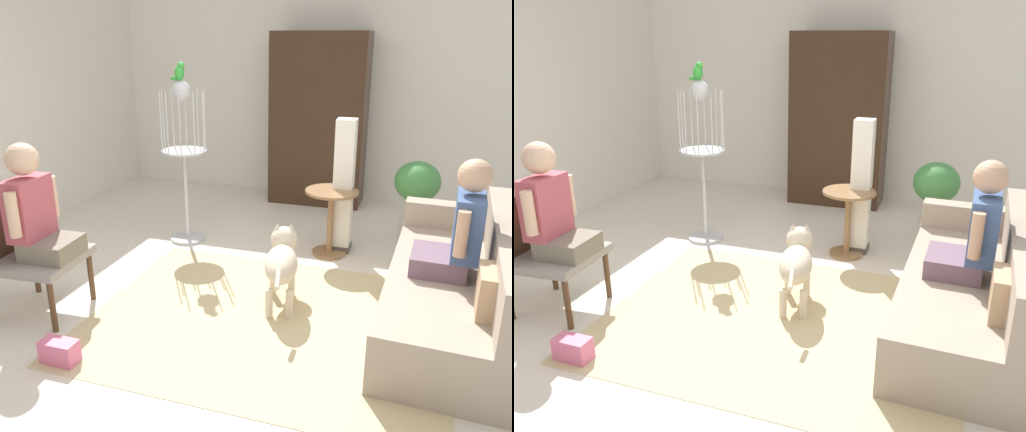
{
  "view_description": "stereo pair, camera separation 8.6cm",
  "coord_description": "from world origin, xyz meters",
  "views": [
    {
      "loc": [
        1.1,
        -3.28,
        2.0
      ],
      "look_at": [
        0.03,
        -0.01,
        0.8
      ],
      "focal_mm": 36.26,
      "sensor_mm": 36.0,
      "label": 1
    },
    {
      "loc": [
        1.18,
        -3.25,
        2.0
      ],
      "look_at": [
        0.03,
        -0.01,
        0.8
      ],
      "focal_mm": 36.26,
      "sensor_mm": 36.0,
      "label": 2
    }
  ],
  "objects": [
    {
      "name": "couch",
      "position": [
        1.43,
        0.36,
        0.28
      ],
      "size": [
        0.94,
        2.13,
        0.79
      ],
      "color": "gray",
      "rests_on": "ground"
    },
    {
      "name": "back_wall",
      "position": [
        0.0,
        3.4,
        1.43
      ],
      "size": [
        6.38,
        0.12,
        2.86
      ],
      "primitive_type": "cube",
      "color": "silver",
      "rests_on": "ground"
    },
    {
      "name": "column_lamp",
      "position": [
        0.42,
        1.46,
        0.64
      ],
      "size": [
        0.2,
        0.2,
        1.29
      ],
      "color": "#4C4742",
      "rests_on": "ground"
    },
    {
      "name": "potted_plant",
      "position": [
        1.08,
        1.87,
        0.54
      ],
      "size": [
        0.44,
        0.44,
        0.85
      ],
      "color": "beige",
      "rests_on": "ground"
    },
    {
      "name": "round_end_table",
      "position": [
        0.34,
        1.32,
        0.4
      ],
      "size": [
        0.5,
        0.5,
        0.64
      ],
      "color": "olive",
      "rests_on": "ground"
    },
    {
      "name": "person_on_armchair",
      "position": [
        -1.51,
        -0.43,
        0.81
      ],
      "size": [
        0.45,
        0.52,
        0.84
      ],
      "color": "#716859"
    },
    {
      "name": "armchair",
      "position": [
        -1.65,
        -0.44,
        0.53
      ],
      "size": [
        0.64,
        0.64,
        0.9
      ],
      "color": "#4C331E",
      "rests_on": "ground"
    },
    {
      "name": "bird_cage_stand",
      "position": [
        -1.12,
        1.24,
        0.9
      ],
      "size": [
        0.45,
        0.45,
        1.6
      ],
      "color": "silver",
      "rests_on": "ground"
    },
    {
      "name": "parrot",
      "position": [
        -1.13,
        1.24,
        1.68
      ],
      "size": [
        0.17,
        0.1,
        0.17
      ],
      "color": "green",
      "rests_on": "bird_cage_stand"
    },
    {
      "name": "armoire_cabinet",
      "position": [
        -0.14,
        2.99,
        1.03
      ],
      "size": [
        1.13,
        0.56,
        2.06
      ],
      "primitive_type": "cube",
      "color": "#382316",
      "rests_on": "ground"
    },
    {
      "name": "ground_plane",
      "position": [
        0.0,
        0.0,
        0.0
      ],
      "size": [
        8.03,
        8.03,
        0.0
      ],
      "primitive_type": "plane",
      "color": "beige"
    },
    {
      "name": "dog",
      "position": [
        0.15,
        0.26,
        0.36
      ],
      "size": [
        0.35,
        0.84,
        0.57
      ],
      "color": "beige",
      "rests_on": "ground"
    },
    {
      "name": "area_rug",
      "position": [
        0.13,
        -0.05,
        0.0
      ],
      "size": [
        2.57,
        2.07,
        0.01
      ],
      "primitive_type": "cube",
      "color": "#C6B284",
      "rests_on": "ground"
    },
    {
      "name": "person_on_couch",
      "position": [
        1.4,
        0.33,
        0.74
      ],
      "size": [
        0.47,
        0.57,
        0.83
      ],
      "color": "#6E5363"
    },
    {
      "name": "handbag",
      "position": [
        -0.99,
        -0.97,
        0.08
      ],
      "size": [
        0.24,
        0.13,
        0.16
      ],
      "primitive_type": "cube",
      "color": "#D8668C",
      "rests_on": "ground"
    }
  ]
}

